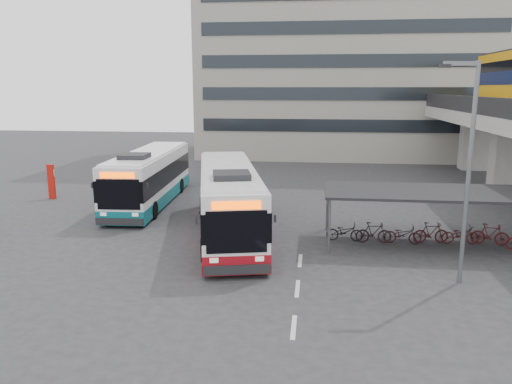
# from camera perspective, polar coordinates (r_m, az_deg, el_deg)

# --- Properties ---
(ground) EXTENTS (120.00, 120.00, 0.00)m
(ground) POSITION_cam_1_polar(r_m,az_deg,el_deg) (21.51, -1.67, -7.60)
(ground) COLOR #28282B
(ground) RESTS_ON ground
(bike_shelter) EXTENTS (10.00, 4.00, 2.54)m
(bike_shelter) POSITION_cam_1_polar(r_m,az_deg,el_deg) (24.40, 19.60, -2.61)
(bike_shelter) COLOR #595B60
(bike_shelter) RESTS_ON ground
(office_block) EXTENTS (30.00, 15.00, 25.00)m
(office_block) POSITION_cam_1_polar(r_m,az_deg,el_deg) (56.39, 10.27, 17.10)
(office_block) COLOR gray
(office_block) RESTS_ON ground
(road_markings) EXTENTS (0.15, 7.60, 0.01)m
(road_markings) POSITION_cam_1_polar(r_m,az_deg,el_deg) (18.50, 4.76, -10.94)
(road_markings) COLOR beige
(road_markings) RESTS_ON ground
(bus_main) EXTENTS (5.31, 12.57, 3.63)m
(bus_main) POSITION_cam_1_polar(r_m,az_deg,el_deg) (24.58, -3.17, -1.03)
(bus_main) COLOR white
(bus_main) RESTS_ON ground
(bus_teal) EXTENTS (3.27, 12.04, 3.52)m
(bus_teal) POSITION_cam_1_polar(r_m,az_deg,el_deg) (31.89, -12.04, 1.61)
(bus_teal) COLOR white
(bus_teal) RESTS_ON ground
(pedestrian) EXTENTS (0.75, 0.77, 1.79)m
(pedestrian) POSITION_cam_1_polar(r_m,az_deg,el_deg) (26.91, -5.99, -1.67)
(pedestrian) COLOR black
(pedestrian) RESTS_ON ground
(lamp_post) EXTENTS (1.41, 0.38, 8.07)m
(lamp_post) POSITION_cam_1_polar(r_m,az_deg,el_deg) (19.28, 22.97, 3.28)
(lamp_post) COLOR #595B60
(lamp_post) RESTS_ON ground
(sign_totem_north) EXTENTS (0.50, 0.17, 2.28)m
(sign_totem_north) POSITION_cam_1_polar(r_m,az_deg,el_deg) (35.15, -22.35, 1.16)
(sign_totem_north) COLOR #B0120A
(sign_totem_north) RESTS_ON ground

